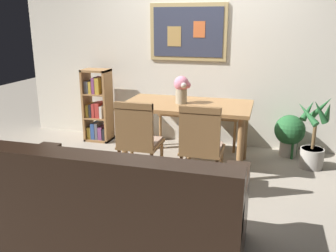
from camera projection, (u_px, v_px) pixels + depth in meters
The scene contains 12 objects.
ground_plane at pixel (180, 176), 3.99m from camera, with size 12.00×12.00×0.00m, color gray.
wall_back_with_painting at pixel (203, 48), 4.79m from camera, with size 5.20×0.14×2.60m.
dining_table at pixel (187, 112), 4.17m from camera, with size 1.46×0.82×0.74m.
dining_chair_near_left at pixel (138, 137), 3.58m from camera, with size 0.40×0.41×0.91m.
dining_chair_far_left at pixel (177, 104), 5.02m from camera, with size 0.40×0.41×0.91m.
dining_chair_far_right at pixel (225, 107), 4.82m from camera, with size 0.40×0.41×0.91m.
dining_chair_near_right at pixel (201, 143), 3.42m from camera, with size 0.40×0.41×0.91m.
leather_couch at pixel (117, 212), 2.62m from camera, with size 1.80×0.84×0.84m.
bookshelf at pixel (97, 108), 5.08m from camera, with size 0.36×0.28×1.01m.
potted_ivy at pixel (290, 133), 4.51m from camera, with size 0.38×0.38×0.60m.
potted_palm at pixel (313, 141), 4.13m from camera, with size 0.44×0.45×0.85m.
flower_vase at pixel (182, 88), 4.10m from camera, with size 0.19×0.18×0.32m.
Camera 1 is at (0.86, -3.58, 1.64)m, focal length 38.56 mm.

